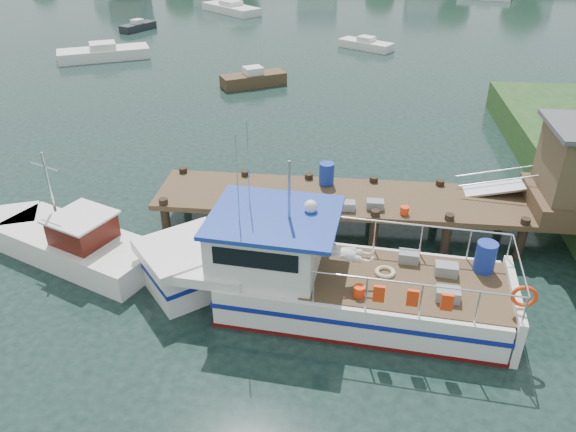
# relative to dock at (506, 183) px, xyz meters

# --- Properties ---
(ground_plane) EXTENTS (160.00, 160.00, 0.00)m
(ground_plane) POSITION_rel_dock_xyz_m (-6.51, -0.01, -2.24)
(ground_plane) COLOR black
(dock) EXTENTS (16.60, 3.00, 4.78)m
(dock) POSITION_rel_dock_xyz_m (0.00, 0.00, 0.00)
(dock) COLOR #493622
(dock) RESTS_ON ground
(lobster_boat) EXTENTS (11.79, 4.34, 5.67)m
(lobster_boat) POSITION_rel_dock_xyz_m (-6.35, -4.56, -1.21)
(lobster_boat) COLOR silver
(lobster_boat) RESTS_ON ground
(work_boat) EXTENTS (7.15, 4.47, 3.85)m
(work_boat) POSITION_rel_dock_xyz_m (-14.94, -2.88, -1.63)
(work_boat) COLOR silver
(work_boat) RESTS_ON ground
(moored_rowboat) EXTENTS (4.35, 3.35, 1.22)m
(moored_rowboat) POSITION_rel_dock_xyz_m (-11.91, 17.47, -1.79)
(moored_rowboat) COLOR #493622
(moored_rowboat) RESTS_ON ground
(moored_a) EXTENTS (6.97, 4.98, 1.23)m
(moored_a) POSITION_rel_dock_xyz_m (-24.29, 22.88, -1.79)
(moored_a) COLOR silver
(moored_a) RESTS_ON ground
(moored_b) EXTENTS (4.54, 3.56, 0.97)m
(moored_b) POSITION_rel_dock_xyz_m (-4.49, 28.27, -1.88)
(moored_b) COLOR silver
(moored_b) RESTS_ON ground
(moored_d) EXTENTS (6.95, 6.50, 1.21)m
(moored_d) POSITION_rel_dock_xyz_m (-18.39, 42.34, -1.79)
(moored_d) COLOR silver
(moored_d) RESTS_ON ground
(moored_e) EXTENTS (2.69, 3.66, 0.97)m
(moored_e) POSITION_rel_dock_xyz_m (-25.19, 32.99, -1.88)
(moored_e) COLOR black
(moored_e) RESTS_ON ground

